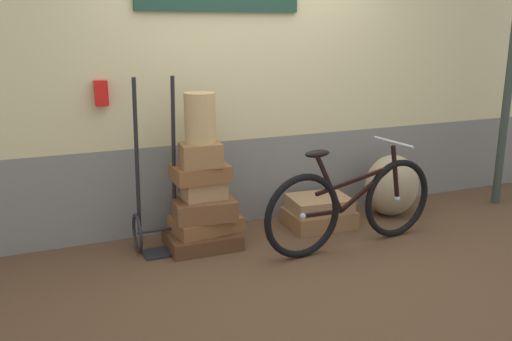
{
  "coord_description": "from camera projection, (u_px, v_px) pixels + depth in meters",
  "views": [
    {
      "loc": [
        -1.9,
        -3.75,
        1.78
      ],
      "look_at": [
        -0.19,
        0.25,
        0.63
      ],
      "focal_mm": 38.36,
      "sensor_mm": 36.0,
      "label": 1
    }
  ],
  "objects": [
    {
      "name": "ground",
      "position": [
        289.0,
        252.0,
        4.51
      ],
      "size": [
        9.26,
        5.2,
        0.06
      ],
      "primitive_type": "cube",
      "color": "#513823"
    },
    {
      "name": "station_building",
      "position": [
        250.0,
        78.0,
        4.92
      ],
      "size": [
        7.26,
        0.74,
        2.65
      ],
      "color": "slate",
      "rests_on": "ground"
    },
    {
      "name": "suitcase_0",
      "position": [
        202.0,
        239.0,
        4.55
      ],
      "size": [
        0.58,
        0.47,
        0.12
      ],
      "primitive_type": "cube",
      "rotation": [
        0.0,
        0.0,
        -0.01
      ],
      "color": "#4C2D19",
      "rests_on": "ground"
    },
    {
      "name": "suitcase_1",
      "position": [
        206.0,
        223.0,
        4.56
      ],
      "size": [
        0.59,
        0.44,
        0.12
      ],
      "primitive_type": "cube",
      "rotation": [
        0.0,
        0.0,
        0.12
      ],
      "color": "brown",
      "rests_on": "suitcase_0"
    },
    {
      "name": "suitcase_2",
      "position": [
        204.0,
        208.0,
        4.5
      ],
      "size": [
        0.52,
        0.42,
        0.16
      ],
      "primitive_type": "cube",
      "rotation": [
        0.0,
        0.0,
        -0.09
      ],
      "color": "brown",
      "rests_on": "suitcase_1"
    },
    {
      "name": "suitcase_3",
      "position": [
        203.0,
        189.0,
        4.48
      ],
      "size": [
        0.35,
        0.27,
        0.15
      ],
      "primitive_type": "cube",
      "rotation": [
        0.0,
        0.0,
        0.03
      ],
      "color": "#9E754C",
      "rests_on": "suitcase_2"
    },
    {
      "name": "suitcase_4",
      "position": [
        200.0,
        173.0,
        4.44
      ],
      "size": [
        0.45,
        0.33,
        0.13
      ],
      "primitive_type": "cube",
      "rotation": [
        0.0,
        0.0,
        0.02
      ],
      "color": "brown",
      "rests_on": "suitcase_3"
    },
    {
      "name": "suitcase_5",
      "position": [
        201.0,
        155.0,
        4.35
      ],
      "size": [
        0.34,
        0.25,
        0.19
      ],
      "primitive_type": "cube",
      "rotation": [
        0.0,
        0.0,
        -0.07
      ],
      "color": "olive",
      "rests_on": "suitcase_4"
    },
    {
      "name": "suitcase_6",
      "position": [
        319.0,
        218.0,
        5.01
      ],
      "size": [
        0.59,
        0.46,
        0.15
      ],
      "primitive_type": "cube",
      "rotation": [
        0.0,
        0.0,
        -0.02
      ],
      "color": "olive",
      "rests_on": "ground"
    },
    {
      "name": "suitcase_7",
      "position": [
        319.0,
        203.0,
        4.97
      ],
      "size": [
        0.56,
        0.46,
        0.13
      ],
      "primitive_type": "cube",
      "rotation": [
        0.0,
        0.0,
        -0.09
      ],
      "color": "#9E754C",
      "rests_on": "suitcase_6"
    },
    {
      "name": "wicker_basket",
      "position": [
        200.0,
        118.0,
        4.31
      ],
      "size": [
        0.25,
        0.25,
        0.4
      ],
      "primitive_type": "cylinder",
      "color": "tan",
      "rests_on": "suitcase_5"
    },
    {
      "name": "luggage_trolley",
      "position": [
        159.0,
        212.0,
        4.43
      ],
      "size": [
        0.38,
        0.38,
        1.41
      ],
      "color": "black",
      "rests_on": "ground"
    },
    {
      "name": "burlap_sack",
      "position": [
        392.0,
        185.0,
        5.25
      ],
      "size": [
        0.53,
        0.45,
        0.59
      ],
      "primitive_type": "ellipsoid",
      "color": "#9E8966",
      "rests_on": "ground"
    },
    {
      "name": "bicycle",
      "position": [
        352.0,
        205.0,
        4.47
      ],
      "size": [
        1.65,
        0.46,
        0.86
      ],
      "color": "black",
      "rests_on": "ground"
    }
  ]
}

